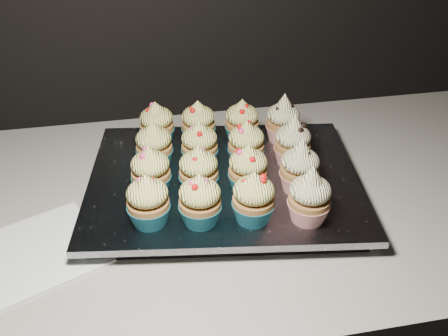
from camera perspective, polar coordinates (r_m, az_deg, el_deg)
name	(u,v)px	position (r m, az deg, el deg)	size (l,w,h in m)	color
worktop	(254,198)	(0.88, 3.44, -3.39)	(2.44, 0.64, 0.04)	beige
napkin	(40,251)	(0.79, -20.26, -8.86)	(0.17, 0.17, 0.00)	white
baking_tray	(224,187)	(0.85, 0.00, -2.19)	(0.42, 0.32, 0.02)	black
foil_lining	(224,179)	(0.84, 0.00, -1.25)	(0.45, 0.35, 0.01)	silver
cupcake_0	(148,202)	(0.73, -8.67, -3.82)	(0.06, 0.06, 0.08)	#1B6E82
cupcake_1	(200,201)	(0.72, -2.76, -3.80)	(0.06, 0.06, 0.08)	#1B6E82
cupcake_2	(253,199)	(0.72, 3.39, -3.54)	(0.06, 0.06, 0.08)	#1B6E82
cupcake_3	(310,197)	(0.73, 9.76, -3.32)	(0.06, 0.06, 0.10)	red
cupcake_4	(151,172)	(0.79, -8.37, -0.46)	(0.06, 0.06, 0.08)	#1B6E82
cupcake_5	(199,172)	(0.78, -2.91, -0.42)	(0.06, 0.06, 0.08)	#1B6E82
cupcake_6	(248,170)	(0.79, 2.76, -0.23)	(0.06, 0.06, 0.08)	#1B6E82
cupcake_7	(300,168)	(0.79, 8.65, -0.01)	(0.06, 0.06, 0.10)	red
cupcake_8	(154,146)	(0.85, -7.99, 2.47)	(0.06, 0.06, 0.08)	#1B6E82
cupcake_9	(200,146)	(0.85, -2.82, 2.57)	(0.06, 0.06, 0.08)	#1B6E82
cupcake_10	(246,145)	(0.85, 2.55, 2.66)	(0.06, 0.06, 0.08)	#1B6E82
cupcake_11	(293,143)	(0.86, 7.86, 2.87)	(0.06, 0.06, 0.10)	red
cupcake_12	(157,125)	(0.92, -7.68, 4.89)	(0.06, 0.06, 0.08)	#1B6E82
cupcake_13	(198,124)	(0.92, -2.95, 5.07)	(0.06, 0.06, 0.08)	#1B6E82
cupcake_14	(242,122)	(0.92, 2.07, 5.23)	(0.06, 0.06, 0.08)	#1B6E82
cupcake_15	(283,121)	(0.93, 6.76, 5.38)	(0.06, 0.06, 0.10)	red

